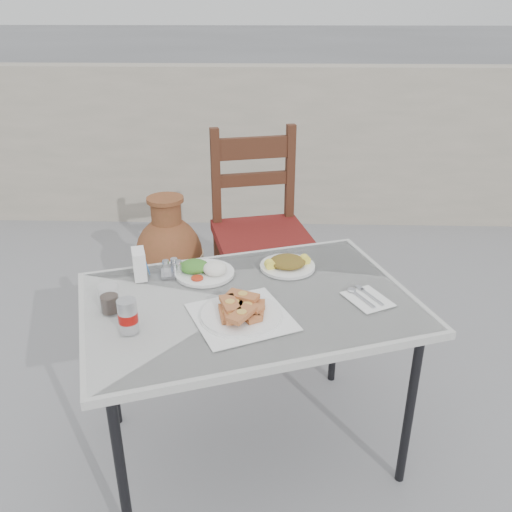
{
  "coord_description": "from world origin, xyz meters",
  "views": [
    {
      "loc": [
        0.03,
        -1.69,
        1.63
      ],
      "look_at": [
        -0.03,
        0.0,
        0.83
      ],
      "focal_mm": 38.0,
      "sensor_mm": 36.0,
      "label": 1
    }
  ],
  "objects_px": {
    "cafe_table": "(249,311)",
    "salad_rice_plate": "(204,270)",
    "soda_can": "(128,316)",
    "salad_chopped_plate": "(288,264)",
    "napkin_holder": "(139,264)",
    "terracotta_urn": "(170,258)",
    "cola_glass": "(109,300)",
    "pide_plate": "(241,310)",
    "chair": "(260,231)",
    "condiment_caddy": "(173,270)"
  },
  "relations": [
    {
      "from": "cafe_table",
      "to": "salad_rice_plate",
      "type": "relative_size",
      "value": 5.91
    },
    {
      "from": "cafe_table",
      "to": "soda_can",
      "type": "xyz_separation_m",
      "value": [
        -0.37,
        -0.22,
        0.1
      ]
    },
    {
      "from": "salad_chopped_plate",
      "to": "napkin_holder",
      "type": "distance_m",
      "value": 0.56
    },
    {
      "from": "terracotta_urn",
      "to": "cafe_table",
      "type": "bearing_deg",
      "value": -65.48
    },
    {
      "from": "cola_glass",
      "to": "soda_can",
      "type": "bearing_deg",
      "value": -51.74
    },
    {
      "from": "pide_plate",
      "to": "salad_chopped_plate",
      "type": "xyz_separation_m",
      "value": [
        0.16,
        0.37,
        -0.01
      ]
    },
    {
      "from": "cola_glass",
      "to": "terracotta_urn",
      "type": "height_order",
      "value": "cola_glass"
    },
    {
      "from": "cafe_table",
      "to": "chair",
      "type": "height_order",
      "value": "chair"
    },
    {
      "from": "terracotta_urn",
      "to": "cola_glass",
      "type": "bearing_deg",
      "value": -87.9
    },
    {
      "from": "chair",
      "to": "condiment_caddy",
      "type": "bearing_deg",
      "value": -125.2
    },
    {
      "from": "pide_plate",
      "to": "cola_glass",
      "type": "xyz_separation_m",
      "value": [
        -0.44,
        0.02,
        0.01
      ]
    },
    {
      "from": "salad_chopped_plate",
      "to": "cola_glass",
      "type": "xyz_separation_m",
      "value": [
        -0.6,
        -0.34,
        0.02
      ]
    },
    {
      "from": "soda_can",
      "to": "terracotta_urn",
      "type": "relative_size",
      "value": 0.16
    },
    {
      "from": "soda_can",
      "to": "cola_glass",
      "type": "xyz_separation_m",
      "value": [
        -0.09,
        0.12,
        -0.01
      ]
    },
    {
      "from": "cafe_table",
      "to": "pide_plate",
      "type": "relative_size",
      "value": 3.31
    },
    {
      "from": "salad_rice_plate",
      "to": "napkin_holder",
      "type": "height_order",
      "value": "napkin_holder"
    },
    {
      "from": "napkin_holder",
      "to": "soda_can",
      "type": "bearing_deg",
      "value": -99.88
    },
    {
      "from": "napkin_holder",
      "to": "cola_glass",
      "type": "bearing_deg",
      "value": -117.56
    },
    {
      "from": "cola_glass",
      "to": "terracotta_urn",
      "type": "xyz_separation_m",
      "value": [
        -0.04,
        1.2,
        -0.42
      ]
    },
    {
      "from": "soda_can",
      "to": "condiment_caddy",
      "type": "distance_m",
      "value": 0.39
    },
    {
      "from": "salad_rice_plate",
      "to": "cola_glass",
      "type": "xyz_separation_m",
      "value": [
        -0.28,
        -0.28,
        0.02
      ]
    },
    {
      "from": "salad_chopped_plate",
      "to": "soda_can",
      "type": "distance_m",
      "value": 0.69
    },
    {
      "from": "cafe_table",
      "to": "salad_rice_plate",
      "type": "distance_m",
      "value": 0.26
    },
    {
      "from": "condiment_caddy",
      "to": "chair",
      "type": "xyz_separation_m",
      "value": [
        0.3,
        0.8,
        -0.17
      ]
    },
    {
      "from": "cafe_table",
      "to": "chair",
      "type": "distance_m",
      "value": 0.97
    },
    {
      "from": "cafe_table",
      "to": "salad_chopped_plate",
      "type": "distance_m",
      "value": 0.29
    },
    {
      "from": "pide_plate",
      "to": "cola_glass",
      "type": "height_order",
      "value": "cola_glass"
    },
    {
      "from": "cola_glass",
      "to": "condiment_caddy",
      "type": "xyz_separation_m",
      "value": [
        0.17,
        0.27,
        -0.02
      ]
    },
    {
      "from": "napkin_holder",
      "to": "condiment_caddy",
      "type": "distance_m",
      "value": 0.13
    },
    {
      "from": "terracotta_urn",
      "to": "condiment_caddy",
      "type": "bearing_deg",
      "value": -77.32
    },
    {
      "from": "salad_chopped_plate",
      "to": "condiment_caddy",
      "type": "xyz_separation_m",
      "value": [
        -0.43,
        -0.08,
        0.01
      ]
    },
    {
      "from": "cafe_table",
      "to": "terracotta_urn",
      "type": "xyz_separation_m",
      "value": [
        -0.5,
        1.1,
        -0.33
      ]
    },
    {
      "from": "cafe_table",
      "to": "salad_chopped_plate",
      "type": "relative_size",
      "value": 6.19
    },
    {
      "from": "chair",
      "to": "soda_can",
      "type": "bearing_deg",
      "value": -122.02
    },
    {
      "from": "soda_can",
      "to": "cola_glass",
      "type": "distance_m",
      "value": 0.15
    },
    {
      "from": "cafe_table",
      "to": "salad_rice_plate",
      "type": "height_order",
      "value": "salad_rice_plate"
    },
    {
      "from": "chair",
      "to": "terracotta_urn",
      "type": "xyz_separation_m",
      "value": [
        -0.51,
        0.13,
        -0.23
      ]
    },
    {
      "from": "salad_rice_plate",
      "to": "salad_chopped_plate",
      "type": "xyz_separation_m",
      "value": [
        0.32,
        0.07,
        -0.0
      ]
    },
    {
      "from": "salad_rice_plate",
      "to": "salad_chopped_plate",
      "type": "relative_size",
      "value": 1.05
    },
    {
      "from": "terracotta_urn",
      "to": "salad_rice_plate",
      "type": "bearing_deg",
      "value": -70.64
    },
    {
      "from": "cafe_table",
      "to": "pide_plate",
      "type": "distance_m",
      "value": 0.14
    },
    {
      "from": "soda_can",
      "to": "chair",
      "type": "xyz_separation_m",
      "value": [
        0.38,
        1.18,
        -0.2
      ]
    },
    {
      "from": "soda_can",
      "to": "terracotta_urn",
      "type": "height_order",
      "value": "soda_can"
    },
    {
      "from": "cafe_table",
      "to": "cola_glass",
      "type": "height_order",
      "value": "cola_glass"
    },
    {
      "from": "salad_chopped_plate",
      "to": "napkin_holder",
      "type": "xyz_separation_m",
      "value": [
        -0.55,
        -0.1,
        0.04
      ]
    },
    {
      "from": "pide_plate",
      "to": "soda_can",
      "type": "relative_size",
      "value": 3.63
    },
    {
      "from": "salad_chopped_plate",
      "to": "chair",
      "type": "distance_m",
      "value": 0.75
    },
    {
      "from": "napkin_holder",
      "to": "terracotta_urn",
      "type": "bearing_deg",
      "value": 77.83
    },
    {
      "from": "pide_plate",
      "to": "salad_chopped_plate",
      "type": "bearing_deg",
      "value": 66.79
    },
    {
      "from": "pide_plate",
      "to": "condiment_caddy",
      "type": "height_order",
      "value": "condiment_caddy"
    }
  ]
}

